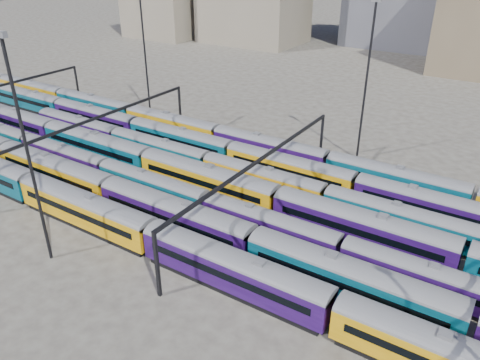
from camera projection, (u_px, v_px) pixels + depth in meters
The scene contains 13 objects.
ground at pixel (200, 193), 68.51m from camera, with size 500.00×500.00×0.00m, color #3F3B35.
rake_0 at pixel (233, 267), 48.35m from camera, with size 156.83×3.27×5.53m.
rake_1 at pixel (110, 189), 63.40m from camera, with size 136.69×3.33×5.63m.
rake_2 at pixel (206, 202), 61.30m from camera, with size 112.73×2.75×4.62m.
rake_3 at pixel (207, 177), 66.48m from camera, with size 113.42×3.32×5.61m.
rake_4 at pixel (325, 195), 62.66m from camera, with size 117.69×2.87×4.83m.
rake_5 at pixel (231, 151), 75.35m from camera, with size 125.84×3.07×5.17m.
rake_6 at pixel (172, 122), 87.13m from camera, with size 145.64×3.04×5.12m.
gantry_1 at pixel (99, 123), 75.07m from camera, with size 0.35×40.35×8.03m.
gantry_2 at pixel (259, 167), 60.57m from camera, with size 0.35×40.35×8.03m.
mast_1 at pixel (144, 47), 93.04m from camera, with size 1.40×0.50×25.60m.
mast_2 at pixel (26, 148), 48.12m from camera, with size 1.40×0.50×25.60m.
mast_3 at pixel (367, 77), 72.77m from camera, with size 1.40×0.50×25.60m.
Camera 1 is at (37.58, -47.21, 33.02)m, focal length 35.00 mm.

